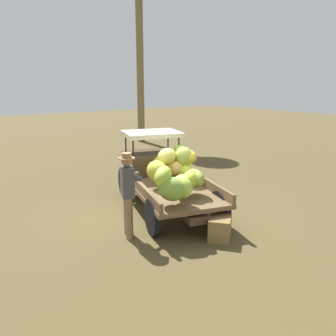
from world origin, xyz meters
The scene contains 4 objects.
ground_plane centered at (0.00, 0.00, 0.00)m, with size 60.00×60.00×0.00m, color brown.
truck centered at (0.42, -0.34, 0.94)m, with size 4.66×2.75×1.84m.
farmer centered at (-0.67, 1.35, 1.03)m, with size 0.56×0.52×1.80m.
wooden_crate centered at (-1.91, -0.08, 0.24)m, with size 0.54×0.43×0.47m, color olive.
Camera 1 is at (-6.44, 4.61, 3.15)m, focal length 36.06 mm.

